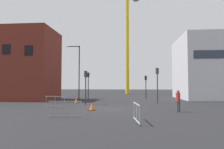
% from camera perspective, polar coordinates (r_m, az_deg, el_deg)
% --- Properties ---
extents(ground, '(160.00, 160.00, 0.00)m').
position_cam_1_polar(ground, '(18.52, -1.68, -9.60)').
color(ground, black).
extents(brick_building, '(10.00, 6.85, 10.11)m').
position_cam_1_polar(brick_building, '(32.31, -24.40, 2.47)').
color(brick_building, maroon).
rests_on(brick_building, ground).
extents(office_block, '(9.56, 10.15, 9.56)m').
position_cam_1_polar(office_block, '(35.11, 25.88, 1.64)').
color(office_block, silver).
rests_on(office_block, ground).
extents(construction_crane, '(8.08, 15.11, 26.01)m').
position_cam_1_polar(construction_crane, '(51.00, 4.12, 13.74)').
color(construction_crane, yellow).
rests_on(construction_crane, ground).
extents(streetlamp_tall, '(2.07, 0.29, 7.81)m').
position_cam_1_polar(streetlamp_tall, '(29.50, -9.68, 1.86)').
color(streetlamp_tall, black).
rests_on(streetlamp_tall, ground).
extents(traffic_light_corner, '(0.34, 0.39, 3.69)m').
position_cam_1_polar(traffic_light_corner, '(22.47, -7.40, -2.03)').
color(traffic_light_corner, '#2D2D30').
rests_on(traffic_light_corner, ground).
extents(traffic_light_near, '(0.38, 0.36, 4.15)m').
position_cam_1_polar(traffic_light_near, '(24.39, 12.62, -1.41)').
color(traffic_light_near, '#2D2D30').
rests_on(traffic_light_near, ground).
extents(traffic_light_crosswalk, '(0.39, 0.33, 3.60)m').
position_cam_1_polar(traffic_light_crosswalk, '(32.20, 9.50, -2.40)').
color(traffic_light_crosswalk, black).
rests_on(traffic_light_crosswalk, ground).
extents(traffic_light_far, '(0.37, 0.37, 4.10)m').
position_cam_1_polar(traffic_light_far, '(32.14, -6.69, -1.87)').
color(traffic_light_far, black).
rests_on(traffic_light_far, ground).
extents(pedestrian_walking, '(0.34, 0.34, 1.76)m').
position_cam_1_polar(pedestrian_walking, '(17.07, 18.10, -6.57)').
color(pedestrian_walking, '#4C4C51').
rests_on(pedestrian_walking, ground).
extents(safety_barrier_front, '(2.29, 0.17, 1.08)m').
position_cam_1_polar(safety_barrier_front, '(13.90, -13.03, -9.41)').
color(safety_barrier_front, gray).
rests_on(safety_barrier_front, ground).
extents(safety_barrier_right_run, '(0.33, 2.19, 1.08)m').
position_cam_1_polar(safety_barrier_right_run, '(11.89, 6.91, -10.57)').
color(safety_barrier_right_run, '#B2B5BA').
rests_on(safety_barrier_right_run, ground).
extents(safety_barrier_mid_span, '(2.11, 0.35, 1.08)m').
position_cam_1_polar(safety_barrier_mid_span, '(20.29, -15.69, -7.32)').
color(safety_barrier_mid_span, gray).
rests_on(safety_barrier_mid_span, ground).
extents(traffic_cone_striped, '(0.58, 0.58, 0.59)m').
position_cam_1_polar(traffic_cone_striped, '(24.65, -10.07, -7.27)').
color(traffic_cone_striped, black).
rests_on(traffic_cone_striped, ground).
extents(traffic_cone_by_barrier, '(0.60, 0.60, 0.61)m').
position_cam_1_polar(traffic_cone_by_barrier, '(17.48, -5.69, -9.06)').
color(traffic_cone_by_barrier, black).
rests_on(traffic_cone_by_barrier, ground).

